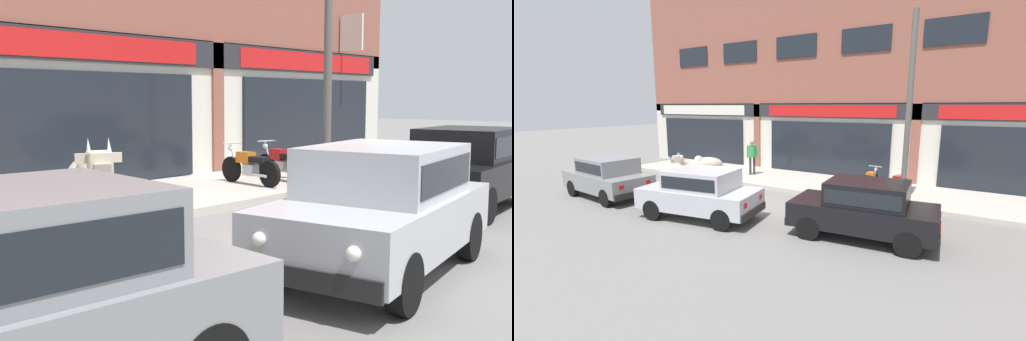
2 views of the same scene
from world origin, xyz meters
TOP-DOWN VIEW (x-y plane):
  - ground_plane at (0.00, 0.00)m, footprint 90.00×90.00m
  - sidewalk at (0.00, 3.98)m, footprint 19.00×3.55m
  - cow at (-2.96, 0.68)m, footprint 1.19×1.98m
  - car_0 at (3.80, -0.83)m, footprint 3.72×1.92m
  - car_1 at (-0.75, -1.81)m, footprint 3.78×2.14m
  - motorcycle_0 at (2.69, 3.52)m, footprint 0.52×1.81m
  - motorcycle_1 at (3.68, 3.45)m, footprint 0.67×1.79m
  - utility_pole at (4.09, 2.50)m, footprint 0.18×0.18m

SIDE VIEW (x-z plane):
  - ground_plane at x=0.00m, z-range 0.00..0.00m
  - sidewalk at x=0.00m, z-range 0.00..0.13m
  - motorcycle_0 at x=2.69m, z-range 0.08..0.96m
  - motorcycle_1 at x=3.68m, z-range 0.08..0.96m
  - car_0 at x=3.80m, z-range 0.08..1.54m
  - car_1 at x=-0.75m, z-range 0.08..1.54m
  - cow at x=-2.96m, z-range 0.20..1.81m
  - utility_pole at x=4.09m, z-range 0.13..6.13m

